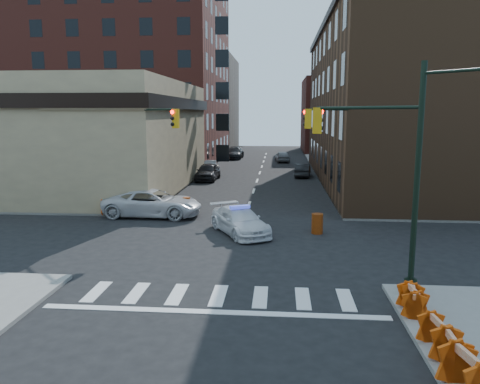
% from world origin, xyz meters
% --- Properties ---
extents(ground, '(140.00, 140.00, 0.00)m').
position_xyz_m(ground, '(0.00, 0.00, 0.00)').
color(ground, black).
rests_on(ground, ground).
extents(sidewalk_nw, '(34.00, 54.50, 0.15)m').
position_xyz_m(sidewalk_nw, '(-23.00, 32.75, 0.07)').
color(sidewalk_nw, gray).
rests_on(sidewalk_nw, ground).
extents(sidewalk_ne, '(34.00, 54.50, 0.15)m').
position_xyz_m(sidewalk_ne, '(23.00, 32.75, 0.07)').
color(sidewalk_ne, gray).
rests_on(sidewalk_ne, ground).
extents(bank_building, '(22.00, 22.00, 9.00)m').
position_xyz_m(bank_building, '(-17.00, 16.50, 4.50)').
color(bank_building, tan).
rests_on(bank_building, ground).
extents(apartment_block, '(25.00, 25.00, 24.00)m').
position_xyz_m(apartment_block, '(-18.50, 40.00, 12.00)').
color(apartment_block, '#5D251D').
rests_on(apartment_block, ground).
extents(commercial_row_ne, '(14.00, 34.00, 14.00)m').
position_xyz_m(commercial_row_ne, '(13.00, 22.50, 7.00)').
color(commercial_row_ne, '#4D321F').
rests_on(commercial_row_ne, ground).
extents(filler_nw, '(20.00, 18.00, 16.00)m').
position_xyz_m(filler_nw, '(-16.00, 62.00, 8.00)').
color(filler_nw, brown).
rests_on(filler_nw, ground).
extents(filler_ne, '(16.00, 16.00, 12.00)m').
position_xyz_m(filler_ne, '(14.00, 58.00, 6.00)').
color(filler_ne, '#5D251D').
rests_on(filler_ne, ground).
extents(signal_pole_se, '(5.40, 5.27, 8.00)m').
position_xyz_m(signal_pole_se, '(6.04, -5.52, 4.61)').
color(signal_pole_se, black).
rests_on(signal_pole_se, sidewalk_se).
extents(signal_pole_nw, '(3.58, 3.67, 8.00)m').
position_xyz_m(signal_pole_nw, '(-5.85, 5.34, 4.34)').
color(signal_pole_nw, black).
rests_on(signal_pole_nw, sidewalk_nw).
extents(signal_pole_ne, '(3.67, 3.58, 8.00)m').
position_xyz_m(signal_pole_ne, '(5.84, 5.35, 4.34)').
color(signal_pole_ne, black).
rests_on(signal_pole_ne, sidewalk_ne).
extents(tree_ne_near, '(3.00, 3.00, 4.85)m').
position_xyz_m(tree_ne_near, '(7.50, 26.00, 3.49)').
color(tree_ne_near, black).
rests_on(tree_ne_near, sidewalk_ne).
extents(tree_ne_far, '(3.00, 3.00, 4.85)m').
position_xyz_m(tree_ne_far, '(7.50, 34.00, 3.49)').
color(tree_ne_far, black).
rests_on(tree_ne_far, sidewalk_ne).
extents(police_car, '(4.05, 5.20, 1.41)m').
position_xyz_m(police_car, '(0.02, 1.97, 0.70)').
color(police_car, white).
rests_on(police_car, ground).
extents(pickup, '(6.21, 3.02, 1.70)m').
position_xyz_m(pickup, '(-5.80, 5.80, 0.85)').
color(pickup, silver).
rests_on(pickup, ground).
extents(parked_car_wnear, '(2.17, 4.92, 1.65)m').
position_xyz_m(parked_car_wnear, '(-4.80, 22.00, 0.82)').
color(parked_car_wnear, black).
rests_on(parked_car_wnear, ground).
extents(parked_car_wfar, '(1.71, 4.05, 1.30)m').
position_xyz_m(parked_car_wfar, '(-5.50, 27.88, 0.65)').
color(parked_car_wfar, gray).
rests_on(parked_car_wfar, ground).
extents(parked_car_wdeep, '(2.49, 5.68, 1.62)m').
position_xyz_m(parked_car_wdeep, '(-4.26, 43.64, 0.81)').
color(parked_car_wdeep, black).
rests_on(parked_car_wdeep, ground).
extents(parked_car_enear, '(1.86, 4.18, 1.34)m').
position_xyz_m(parked_car_enear, '(4.51, 25.21, 0.67)').
color(parked_car_enear, black).
rests_on(parked_car_enear, ground).
extents(parked_car_efar, '(2.15, 4.43, 1.46)m').
position_xyz_m(parked_car_efar, '(2.50, 39.76, 0.73)').
color(parked_car_efar, gray).
rests_on(parked_car_efar, ground).
extents(pedestrian_a, '(0.86, 0.78, 1.97)m').
position_xyz_m(pedestrian_a, '(-10.17, 6.06, 1.13)').
color(pedestrian_a, black).
rests_on(pedestrian_a, sidewalk_nw).
extents(pedestrian_b, '(1.17, 1.12, 1.90)m').
position_xyz_m(pedestrian_b, '(-11.99, 7.38, 1.10)').
color(pedestrian_b, black).
rests_on(pedestrian_b, sidewalk_nw).
extents(pedestrian_c, '(1.09, 0.90, 1.74)m').
position_xyz_m(pedestrian_c, '(-11.81, 6.47, 1.02)').
color(pedestrian_c, '#1D212C').
rests_on(pedestrian_c, sidewalk_nw).
extents(barrel_road, '(0.63, 0.63, 1.09)m').
position_xyz_m(barrel_road, '(4.20, 2.35, 0.55)').
color(barrel_road, orange).
rests_on(barrel_road, ground).
extents(barrel_bank, '(0.78, 0.78, 1.12)m').
position_xyz_m(barrel_bank, '(-3.85, 6.45, 0.56)').
color(barrel_bank, '#DA610A').
rests_on(barrel_bank, ground).
extents(barricade_se_a, '(0.64, 1.17, 0.85)m').
position_xyz_m(barricade_se_a, '(6.40, -8.00, 0.58)').
color(barricade_se_a, '#E35B0A').
rests_on(barricade_se_a, sidewalk_se).
extents(barricade_se_b, '(0.80, 1.21, 0.84)m').
position_xyz_m(barricade_se_b, '(6.40, -8.10, 0.57)').
color(barricade_se_b, '#DB430A').
rests_on(barricade_se_b, sidewalk_se).
extents(barricade_se_c, '(0.71, 1.22, 0.87)m').
position_xyz_m(barricade_se_c, '(6.40, -10.41, 0.59)').
color(barricade_se_c, orange).
rests_on(barricade_se_c, sidewalk_se).
extents(barricade_se_d, '(0.94, 1.47, 1.02)m').
position_xyz_m(barricade_se_d, '(6.40, -12.46, 0.66)').
color(barricade_se_d, '#D15909').
rests_on(barricade_se_d, sidewalk_se).
extents(barricade_se_e, '(0.66, 1.26, 0.93)m').
position_xyz_m(barricade_se_e, '(6.40, -11.50, 0.62)').
color(barricade_se_e, red).
rests_on(barricade_se_e, sidewalk_se).
extents(barricade_nw_a, '(1.33, 0.72, 0.97)m').
position_xyz_m(barricade_nw_a, '(-7.39, 5.70, 0.64)').
color(barricade_nw_a, '#EF390B').
rests_on(barricade_nw_a, sidewalk_nw).
extents(barricade_nw_b, '(1.29, 0.85, 0.89)m').
position_xyz_m(barricade_nw_b, '(-8.60, 5.70, 0.60)').
color(barricade_nw_b, '#E14E0A').
rests_on(barricade_nw_b, sidewalk_nw).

